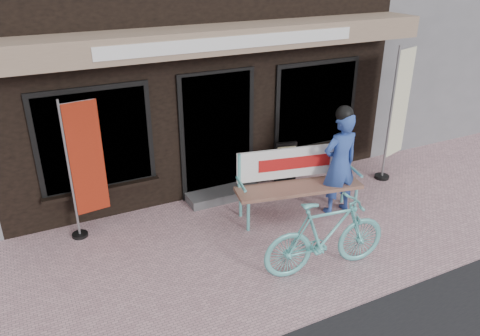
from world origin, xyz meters
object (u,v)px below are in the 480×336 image
bicycle (326,235)px  nobori_cream (398,111)px  bench (297,177)px  person (340,162)px  nobori_red (84,167)px  menu_stand (285,162)px

bicycle → nobori_cream: size_ratio=0.70×
bench → nobori_cream: (2.42, 0.44, 0.64)m
person → nobori_red: 3.89m
bench → menu_stand: (0.42, 1.02, -0.23)m
nobori_red → nobori_cream: nobori_cream is taller
person → nobori_red: bearing=163.3°
bench → bicycle: size_ratio=1.19×
nobori_red → bicycle: bearing=-48.7°
bicycle → nobori_red: size_ratio=0.82×
bicycle → menu_stand: bicycle is taller
bicycle → nobori_red: bearing=55.6°
bench → nobori_red: 3.24m
bicycle → menu_stand: bearing=-12.8°
nobori_red → menu_stand: size_ratio=2.67×
nobori_red → menu_stand: nobori_red is taller
bench → menu_stand: 1.13m
person → menu_stand: size_ratio=2.26×
bench → nobori_cream: 2.54m
bench → menu_stand: bench is taller
menu_stand → nobori_cream: bearing=-1.8°
person → menu_stand: bearing=99.2°
nobori_cream → nobori_red: bearing=157.9°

